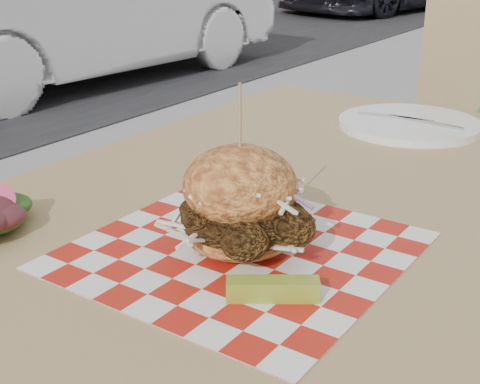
{
  "coord_description": "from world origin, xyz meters",
  "views": [
    {
      "loc": [
        0.36,
        -0.67,
        1.1
      ],
      "look_at": [
        -0.04,
        -0.09,
        0.82
      ],
      "focal_mm": 50.0,
      "sensor_mm": 36.0,
      "label": 1
    }
  ],
  "objects_px": {
    "patio_table": "(300,242)",
    "sandwich": "(240,206)",
    "patio_chair": "(469,149)",
    "car_white": "(75,6)"
  },
  "relations": [
    {
      "from": "patio_table",
      "to": "sandwich",
      "type": "bearing_deg",
      "value": -81.02
    },
    {
      "from": "car_white",
      "to": "patio_table",
      "type": "xyz_separation_m",
      "value": [
        3.53,
        -2.77,
        0.11
      ]
    },
    {
      "from": "patio_table",
      "to": "patio_chair",
      "type": "bearing_deg",
      "value": 91.81
    },
    {
      "from": "patio_table",
      "to": "sandwich",
      "type": "relative_size",
      "value": 6.03
    },
    {
      "from": "car_white",
      "to": "patio_chair",
      "type": "xyz_separation_m",
      "value": [
        3.49,
        -1.79,
        -0.01
      ]
    },
    {
      "from": "car_white",
      "to": "sandwich",
      "type": "xyz_separation_m",
      "value": [
        3.56,
        -2.98,
        0.24
      ]
    },
    {
      "from": "car_white",
      "to": "patio_table",
      "type": "distance_m",
      "value": 4.49
    },
    {
      "from": "car_white",
      "to": "patio_table",
      "type": "height_order",
      "value": "car_white"
    },
    {
      "from": "patio_table",
      "to": "patio_chair",
      "type": "distance_m",
      "value": 0.98
    },
    {
      "from": "patio_table",
      "to": "car_white",
      "type": "bearing_deg",
      "value": 141.83
    }
  ]
}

